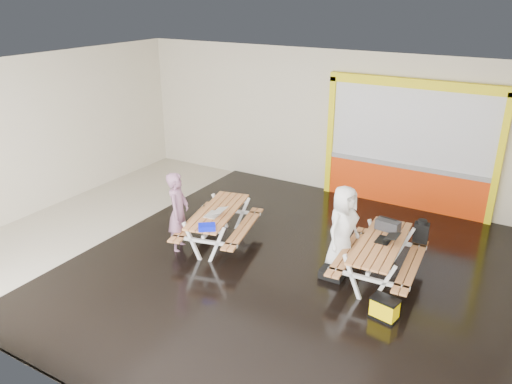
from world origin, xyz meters
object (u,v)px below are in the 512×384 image
Objects in this scene: picnic_table_left at (218,219)px; backpack at (421,231)px; fluke_bag at (384,309)px; laptop_left at (215,213)px; blue_pouch at (207,227)px; person_right at (343,228)px; toolbox at (388,225)px; picnic_table_right at (380,251)px; person_left at (178,213)px; laptop_right at (387,239)px; dark_case at (332,274)px.

picnic_table_left is 3.82m from backpack.
fluke_bag is at bearing -11.82° from picnic_table_left.
laptop_left is 1.36× the size of blue_pouch.
fluke_bag is (1.17, -1.15, -0.60)m from person_right.
picnic_table_right is at bearing -85.45° from toolbox.
person_right is at bearing -93.28° from person_left.
toolbox is (-0.04, 0.49, 0.28)m from picnic_table_right.
blue_pouch is at bearing -159.09° from picnic_table_right.
laptop_right is at bearing 21.38° from blue_pouch.
toolbox reaches higher than backpack.
blue_pouch is at bearing -150.65° from toolbox.
picnic_table_right is at bearing -83.56° from person_right.
person_right is 1.74m from fluke_bag.
blue_pouch is at bearing -69.27° from picnic_table_left.
dark_case is 0.90× the size of fluke_bag.
person_left is at bearing 177.02° from fluke_bag.
picnic_table_left is 4.88× the size of toolbox.
picnic_table_right is at bearing 27.41° from dark_case.
laptop_left is 1.11× the size of laptop_right.
person_right is 4.25× the size of laptop_right.
picnic_table_right is 5.41× the size of laptop_right.
picnic_table_right is 1.01m from backpack.
person_left is 3.68× the size of toolbox.
picnic_table_right is 3.11m from laptop_left.
dark_case is at bearing -152.59° from picnic_table_right.
picnic_table_right is 4.66× the size of backpack.
backpack reaches higher than picnic_table_right.
dark_case is (2.45, -0.06, -0.46)m from picnic_table_left.
picnic_table_left reaches higher than fluke_bag.
backpack is 1.81m from dark_case.
toolbox is (-0.11, 0.44, 0.05)m from laptop_right.
toolbox is at bearing 14.42° from picnic_table_left.
laptop_left is 0.91× the size of fluke_bag.
picnic_table_right is 1.21m from fluke_bag.
toolbox is at bearing 94.55° from picnic_table_right.
picnic_table_left is 0.80m from person_left.
picnic_table_right is 4.43× the size of fluke_bag.
toolbox reaches higher than picnic_table_left.
laptop_left reaches higher than dark_case.
laptop_left reaches higher than fluke_bag.
picnic_table_right is 3.07m from blue_pouch.
backpack is 2.00m from fluke_bag.
blue_pouch is (-2.13, -1.18, -0.01)m from person_right.
fluke_bag is at bearing -113.62° from person_left.
person_left is 3.90m from toolbox.
picnic_table_right is (3.16, 0.31, 0.01)m from picnic_table_left.
picnic_table_left is 1.35× the size of person_right.
toolbox is at bearing -46.19° from person_right.
blue_pouch is (0.20, -0.56, -0.01)m from laptop_left.
toolbox is at bearing -142.95° from backpack.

